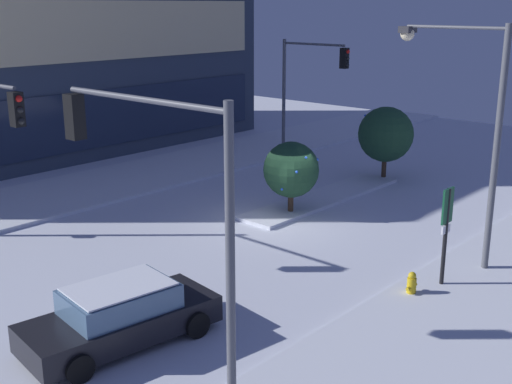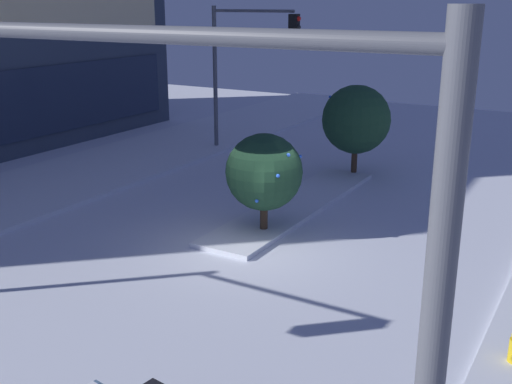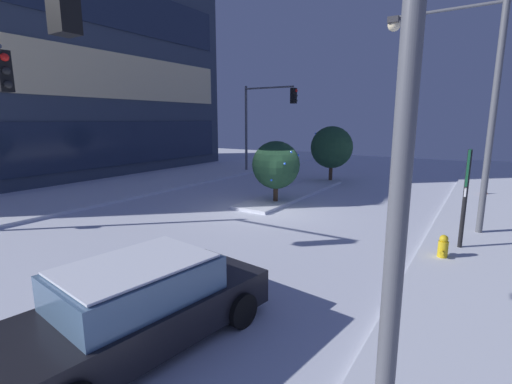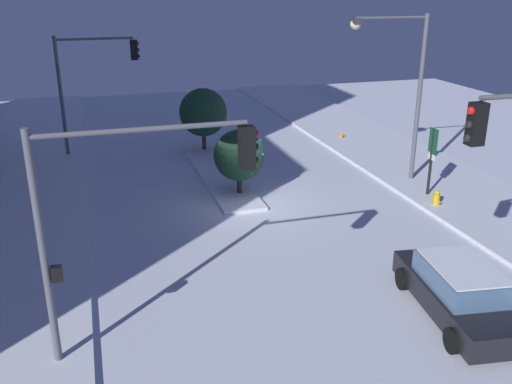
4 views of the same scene
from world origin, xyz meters
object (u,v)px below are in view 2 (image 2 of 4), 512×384
traffic_light_corner_near_left (165,266)px  decorated_tree_median (264,172)px  traffic_light_corner_far_right (247,52)px  decorated_tree_left_of_median (356,120)px

traffic_light_corner_near_left → decorated_tree_median: bearing=-63.9°
traffic_light_corner_far_right → decorated_tree_median: 10.17m
decorated_tree_median → decorated_tree_left_of_median: bearing=0.5°
traffic_light_corner_far_right → decorated_tree_median: bearing=-56.2°
traffic_light_corner_near_left → traffic_light_corner_far_right: (19.23, 10.90, -0.15)m
traffic_light_corner_far_right → decorated_tree_left_of_median: size_ratio=1.80×
decorated_tree_left_of_median → traffic_light_corner_far_right: bearing=77.5°
traffic_light_corner_far_right → decorated_tree_left_of_median: bearing=-12.5°
traffic_light_corner_far_right → decorated_tree_median: traffic_light_corner_far_right is taller
decorated_tree_median → decorated_tree_left_of_median: 7.01m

